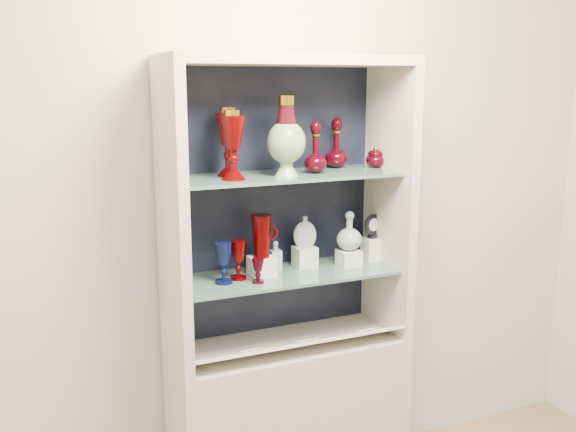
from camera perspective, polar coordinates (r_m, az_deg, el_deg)
name	(u,v)px	position (r m, az deg, el deg)	size (l,w,h in m)	color
wall_back	(268,184)	(2.80, -1.79, 2.85)	(3.50, 0.02, 2.80)	beige
cabinet_base	(288,422)	(2.95, 0.00, -17.84)	(1.00, 0.40, 0.75)	beige
cabinet_back_panel	(271,202)	(2.79, -1.55, 1.24)	(0.98, 0.02, 1.15)	black
cabinet_side_left	(172,220)	(2.47, -10.28, -0.34)	(0.04, 0.40, 1.15)	beige
cabinet_side_right	(389,201)	(2.84, 8.93, 1.29)	(0.04, 0.40, 1.15)	beige
cabinet_top_cap	(288,60)	(2.57, 0.00, 13.68)	(1.00, 0.40, 0.04)	beige
shelf_lower	(286,275)	(2.70, -0.17, -5.24)	(0.92, 0.34, 0.01)	slate
shelf_upper	(286,176)	(2.61, -0.17, 3.61)	(0.92, 0.34, 0.01)	slate
label_ledge	(299,345)	(2.68, 0.95, -11.39)	(0.92, 0.18, 0.01)	beige
label_card_0	(249,350)	(2.60, -3.46, -11.81)	(0.10, 0.07, 0.00)	white
label_card_1	(305,340)	(2.69, 1.49, -11.00)	(0.10, 0.07, 0.00)	white
label_card_2	(366,330)	(2.81, 6.91, -10.02)	(0.10, 0.07, 0.00)	white
pedestal_lamp_left	(229,142)	(2.56, -5.30, 6.58)	(0.10, 0.10, 0.27)	#490101
pedestal_lamp_right	(233,145)	(2.46, -4.92, 6.30)	(0.10, 0.10, 0.27)	#490101
enamel_urn	(286,136)	(2.53, -0.14, 7.08)	(0.15, 0.15, 0.32)	#0F492C
ruby_decanter_a	(316,144)	(2.63, 2.47, 6.42)	(0.09, 0.09, 0.24)	#38010A
ruby_decanter_b	(336,141)	(2.80, 4.33, 6.64)	(0.10, 0.10, 0.23)	#38010A
lidded_bowl	(375,157)	(2.83, 7.78, 5.24)	(0.08, 0.08, 0.09)	#38010A
cobalt_goblet	(224,263)	(2.56, -5.75, -4.16)	(0.07, 0.07, 0.17)	#070F3C
ruby_goblet_tall	(238,260)	(2.61, -4.45, -3.93)	(0.07, 0.07, 0.16)	#490101
ruby_goblet_small	(258,271)	(2.57, -2.68, -4.89)	(0.05, 0.05, 0.10)	#38010A
riser_ruby_pitcher	(262,266)	(2.66, -2.36, -4.49)	(0.10, 0.10, 0.08)	silver
ruby_pitcher	(261,236)	(2.63, -2.38, -1.80)	(0.13, 0.08, 0.18)	#490101
clear_square_bottle	(276,256)	(2.72, -1.12, -3.54)	(0.05, 0.05, 0.13)	#A5B1BD
riser_flat_flask	(305,257)	(2.78, 1.50, -3.64)	(0.09, 0.09, 0.09)	silver
flat_flask	(305,231)	(2.75, 1.51, -1.35)	(0.10, 0.04, 0.14)	#AFBBC3
riser_clear_round_decanter	(349,258)	(2.81, 5.42, -3.73)	(0.09, 0.09, 0.07)	silver
clear_round_decanter	(349,232)	(2.78, 5.47, -1.41)	(0.11, 0.11, 0.16)	#A5B1BD
riser_cameo_medallion	(372,249)	(2.92, 7.49, -2.91)	(0.08, 0.08, 0.10)	silver
cameo_medallion	(373,226)	(2.89, 7.55, -0.86)	(0.10, 0.04, 0.11)	black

